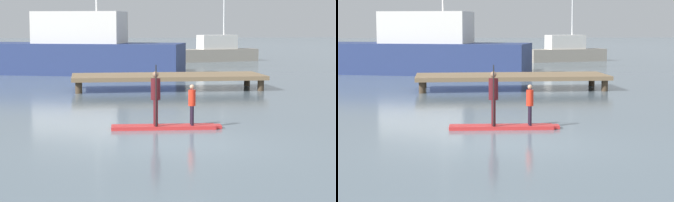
# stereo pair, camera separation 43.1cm
# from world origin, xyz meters

# --- Properties ---
(ground_plane) EXTENTS (240.00, 240.00, 0.00)m
(ground_plane) POSITION_xyz_m (0.00, 0.00, 0.00)
(ground_plane) COLOR slate
(paddleboard_near) EXTENTS (3.07, 0.72, 0.10)m
(paddleboard_near) POSITION_xyz_m (0.18, 2.05, 0.05)
(paddleboard_near) COLOR red
(paddleboard_near) RESTS_ON ground
(paddler_adult) EXTENTS (0.28, 0.48, 1.69)m
(paddler_adult) POSITION_xyz_m (-0.11, 2.06, 0.96)
(paddler_adult) COLOR #4C1419
(paddler_adult) RESTS_ON paddleboard_near
(paddler_child_solo) EXTENTS (0.21, 0.40, 1.13)m
(paddler_child_solo) POSITION_xyz_m (0.90, 2.02, 0.73)
(paddler_child_solo) COLOR black
(paddler_child_solo) RESTS_ON paddleboard_near
(fishing_boat_white_large) EXTENTS (14.87, 7.83, 10.46)m
(fishing_boat_white_large) POSITION_xyz_m (-3.21, 22.51, 1.27)
(fishing_boat_white_large) COLOR navy
(fishing_boat_white_large) RESTS_ON ground
(motor_boat_small_navy) EXTENTS (6.47, 3.18, 5.79)m
(motor_boat_small_navy) POSITION_xyz_m (8.30, 33.47, 0.80)
(motor_boat_small_navy) COLOR #9E9384
(motor_boat_small_navy) RESTS_ON ground
(floating_dock) EXTENTS (8.44, 2.96, 0.66)m
(floating_dock) POSITION_xyz_m (1.63, 12.71, 0.56)
(floating_dock) COLOR #846B4C
(floating_dock) RESTS_ON ground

